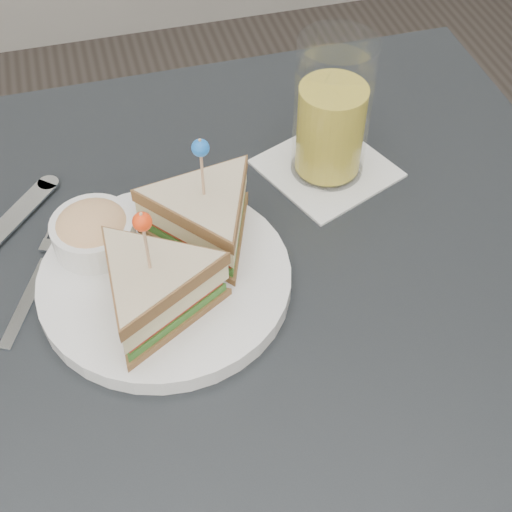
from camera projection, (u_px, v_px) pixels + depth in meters
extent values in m
cube|color=black|center=(249.00, 309.00, 0.70)|extent=(0.80, 0.80, 0.03)
cylinder|color=black|center=(389.00, 242.00, 1.27)|extent=(0.04, 0.04, 0.72)
cylinder|color=white|center=(165.00, 281.00, 0.70)|extent=(0.25, 0.25, 0.01)
cylinder|color=white|center=(165.00, 275.00, 0.69)|extent=(0.25, 0.25, 0.00)
cylinder|color=tan|center=(146.00, 246.00, 0.59)|extent=(0.00, 0.00, 0.08)
sphere|color=#FF3B10|center=(142.00, 222.00, 0.57)|extent=(0.02, 0.02, 0.02)
cylinder|color=tan|center=(202.00, 172.00, 0.65)|extent=(0.00, 0.00, 0.08)
sphere|color=blue|center=(200.00, 148.00, 0.63)|extent=(0.02, 0.02, 0.02)
cylinder|color=white|center=(94.00, 235.00, 0.70)|extent=(0.08, 0.08, 0.04)
ellipsoid|color=#E0B772|center=(92.00, 226.00, 0.69)|extent=(0.07, 0.07, 0.03)
cube|color=white|center=(27.00, 302.00, 0.69)|extent=(0.06, 0.11, 0.00)
cube|color=white|center=(53.00, 246.00, 0.73)|extent=(0.03, 0.02, 0.00)
cube|color=silver|center=(12.00, 220.00, 0.76)|extent=(0.10, 0.11, 0.00)
cylinder|color=silver|center=(48.00, 183.00, 0.79)|extent=(0.03, 0.03, 0.00)
cube|color=white|center=(326.00, 168.00, 0.81)|extent=(0.17, 0.17, 0.00)
cylinder|color=gold|center=(330.00, 129.00, 0.77)|extent=(0.10, 0.10, 0.10)
cylinder|color=white|center=(332.00, 109.00, 0.75)|extent=(0.11, 0.11, 0.16)
cube|color=white|center=(336.00, 85.00, 0.74)|extent=(0.03, 0.03, 0.02)
cube|color=white|center=(328.00, 104.00, 0.73)|extent=(0.02, 0.02, 0.02)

